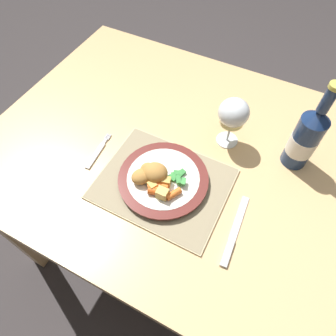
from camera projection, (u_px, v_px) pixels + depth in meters
The scene contains 12 objects.
ground_plane at pixel (179, 240), 1.50m from camera, with size 6.00×6.00×0.00m, color #383333.
dining_table at pixel (184, 168), 0.97m from camera, with size 1.20×0.88×0.74m.
placemat at pixel (163, 183), 0.82m from camera, with size 0.35×0.28×0.01m.
dinner_plate at pixel (163, 179), 0.81m from camera, with size 0.25×0.25×0.02m.
breaded_croquettes at pixel (150, 173), 0.79m from camera, with size 0.10×0.10×0.05m.
green_beans_pile at pixel (177, 177), 0.80m from camera, with size 0.07×0.06×0.02m.
glazed_carrots at pixel (161, 189), 0.78m from camera, with size 0.09×0.06×0.02m.
fork at pixel (97, 153), 0.88m from camera, with size 0.03×0.14×0.01m.
table_knife at pixel (233, 236), 0.74m from camera, with size 0.03×0.20×0.01m.
wine_glass at pixel (233, 114), 0.82m from camera, with size 0.09×0.09×0.16m.
bottle at pixel (306, 138), 0.79m from camera, with size 0.07×0.07×0.28m.
roast_potatoes at pixel (161, 188), 0.77m from camera, with size 0.06×0.06×0.03m.
Camera 1 is at (0.20, -0.51, 1.45)m, focal length 32.00 mm.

